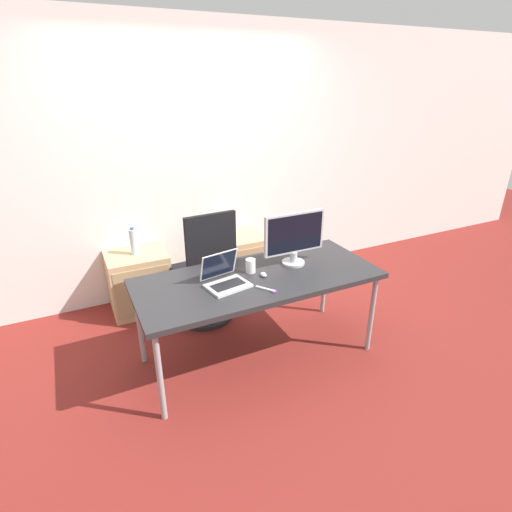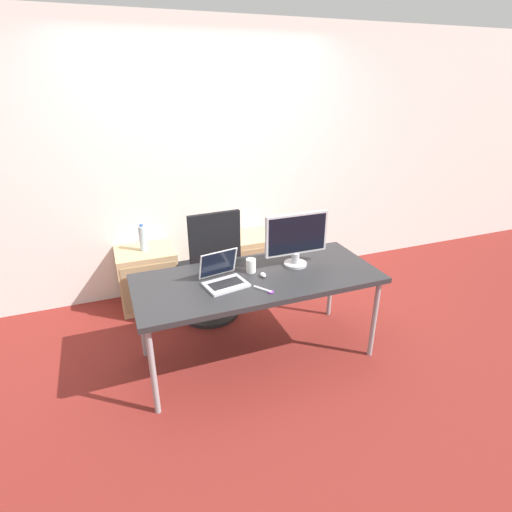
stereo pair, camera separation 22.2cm
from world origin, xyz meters
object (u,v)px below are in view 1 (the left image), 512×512
(cabinet_right, at_px, (238,262))
(coffee_cup_brown, at_px, (227,261))
(laptop_center, at_px, (225,278))
(coffee_cup_white, at_px, (251,266))
(water_bottle, at_px, (134,242))
(mouse, at_px, (263,275))
(monitor, at_px, (294,237))
(office_chair, at_px, (205,280))
(cabinet_left, at_px, (139,282))

(cabinet_right, xyz_separation_m, coffee_cup_brown, (-0.48, -0.93, 0.49))
(laptop_center, height_order, coffee_cup_brown, laptop_center)
(cabinet_right, bearing_deg, coffee_cup_white, -108.05)
(water_bottle, xyz_separation_m, mouse, (0.74, -1.18, 0.03))
(cabinet_right, bearing_deg, monitor, -88.73)
(office_chair, relative_size, mouse, 17.54)
(coffee_cup_white, bearing_deg, laptop_center, -157.94)
(water_bottle, height_order, coffee_cup_white, water_bottle)
(cabinet_left, bearing_deg, coffee_cup_white, -57.24)
(water_bottle, xyz_separation_m, laptop_center, (0.44, -1.17, 0.07))
(cabinet_left, relative_size, coffee_cup_white, 5.43)
(office_chair, bearing_deg, coffee_cup_white, -73.99)
(cabinet_left, xyz_separation_m, cabinet_right, (1.03, 0.00, 0.00))
(office_chair, xyz_separation_m, cabinet_right, (0.52, 0.46, -0.12))
(cabinet_left, height_order, cabinet_right, same)
(cabinet_left, height_order, coffee_cup_white, coffee_cup_white)
(cabinet_left, height_order, monitor, monitor)
(office_chair, bearing_deg, coffee_cup_brown, -85.50)
(coffee_cup_white, height_order, coffee_cup_brown, coffee_cup_brown)
(office_chair, relative_size, water_bottle, 4.14)
(laptop_center, bearing_deg, cabinet_right, 62.89)
(office_chair, height_order, mouse, office_chair)
(office_chair, xyz_separation_m, laptop_center, (-0.08, -0.70, 0.36))
(monitor, xyz_separation_m, mouse, (-0.32, -0.10, -0.21))
(water_bottle, distance_m, coffee_cup_brown, 1.08)
(office_chair, bearing_deg, laptop_center, -96.22)
(office_chair, xyz_separation_m, coffee_cup_brown, (0.04, -0.46, 0.37))
(cabinet_right, bearing_deg, coffee_cup_brown, -117.59)
(cabinet_right, distance_m, coffee_cup_brown, 1.15)
(mouse, bearing_deg, office_chair, 107.68)
(mouse, distance_m, coffee_cup_brown, 0.32)
(laptop_center, distance_m, coffee_cup_brown, 0.27)
(office_chair, relative_size, monitor, 2.12)
(laptop_center, bearing_deg, coffee_cup_brown, 64.79)
(office_chair, bearing_deg, water_bottle, 137.82)
(mouse, bearing_deg, cabinet_left, 122.17)
(laptop_center, xyz_separation_m, mouse, (0.30, -0.01, -0.03))
(office_chair, height_order, water_bottle, office_chair)
(cabinet_right, height_order, monitor, monitor)
(water_bottle, distance_m, monitor, 1.53)
(cabinet_right, xyz_separation_m, mouse, (-0.29, -1.18, 0.45))
(cabinet_left, distance_m, monitor, 1.64)
(coffee_cup_white, distance_m, coffee_cup_brown, 0.20)
(coffee_cup_white, bearing_deg, cabinet_right, 71.95)
(cabinet_right, relative_size, water_bottle, 2.21)
(monitor, height_order, coffee_cup_white, monitor)
(mouse, xyz_separation_m, coffee_cup_brown, (-0.19, 0.25, 0.05))
(cabinet_right, xyz_separation_m, coffee_cup_white, (-0.35, -1.06, 0.48))
(cabinet_right, bearing_deg, office_chair, -138.39)
(water_bottle, bearing_deg, laptop_center, -69.56)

